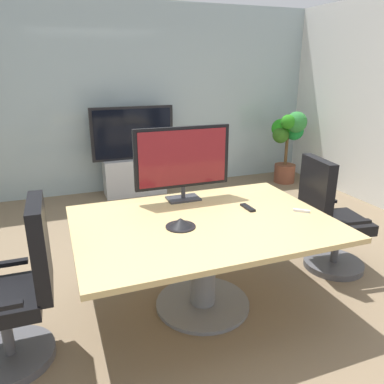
% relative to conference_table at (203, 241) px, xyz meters
% --- Properties ---
extents(ground_plane, '(7.32, 7.32, 0.00)m').
position_rel_conference_table_xyz_m(ground_plane, '(-0.00, 0.18, -0.57)').
color(ground_plane, '#7A664C').
extents(wall_back_glass_partition, '(6.32, 0.10, 2.74)m').
position_rel_conference_table_xyz_m(wall_back_glass_partition, '(-0.00, 3.32, 0.80)').
color(wall_back_glass_partition, '#9EB2B7').
rests_on(wall_back_glass_partition, ground).
extents(conference_table, '(1.92, 1.37, 0.75)m').
position_rel_conference_table_xyz_m(conference_table, '(0.00, 0.00, 0.00)').
color(conference_table, tan).
rests_on(conference_table, ground).
extents(office_chair_left, '(0.60, 0.57, 1.09)m').
position_rel_conference_table_xyz_m(office_chair_left, '(-1.32, -0.12, -0.12)').
color(office_chair_left, '#4C4C51').
rests_on(office_chair_left, ground).
extents(office_chair_right, '(0.62, 0.60, 1.09)m').
position_rel_conference_table_xyz_m(office_chair_right, '(1.32, 0.14, -0.12)').
color(office_chair_right, '#4C4C51').
rests_on(office_chair_right, ground).
extents(tv_monitor, '(0.84, 0.18, 0.64)m').
position_rel_conference_table_xyz_m(tv_monitor, '(0.01, 0.51, 0.53)').
color(tv_monitor, '#333338').
rests_on(tv_monitor, conference_table).
extents(wall_display_unit, '(1.20, 0.36, 1.31)m').
position_rel_conference_table_xyz_m(wall_display_unit, '(0.10, 2.97, -0.13)').
color(wall_display_unit, '#B7BABC').
rests_on(wall_display_unit, ground).
extents(potted_plant, '(0.56, 0.53, 1.18)m').
position_rel_conference_table_xyz_m(potted_plant, '(2.58, 2.69, 0.19)').
color(potted_plant, brown).
rests_on(potted_plant, ground).
extents(conference_phone, '(0.22, 0.22, 0.07)m').
position_rel_conference_table_xyz_m(conference_phone, '(-0.20, -0.05, 0.20)').
color(conference_phone, black).
rests_on(conference_phone, conference_table).
extents(remote_control, '(0.06, 0.17, 0.02)m').
position_rel_conference_table_xyz_m(remote_control, '(0.43, 0.11, 0.18)').
color(remote_control, black).
rests_on(remote_control, conference_table).
extents(whiteboard_marker, '(0.11, 0.10, 0.02)m').
position_rel_conference_table_xyz_m(whiteboard_marker, '(0.80, -0.11, 0.18)').
color(whiteboard_marker, silver).
rests_on(whiteboard_marker, conference_table).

